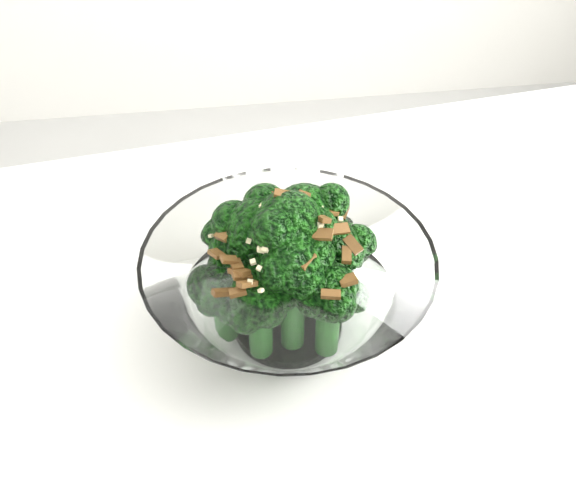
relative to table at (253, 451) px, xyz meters
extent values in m
cube|color=white|center=(0.00, 0.00, 0.05)|extent=(1.29, 0.95, 0.04)
cylinder|color=white|center=(0.49, 0.41, -0.33)|extent=(0.04, 0.04, 0.71)
cylinder|color=white|center=(0.04, 0.08, 0.07)|extent=(0.10, 0.10, 0.01)
cylinder|color=#1A5416|center=(0.06, 0.10, 0.12)|extent=(0.02, 0.02, 0.09)
sphere|color=#144C0E|center=(0.06, 0.10, 0.18)|extent=(0.05, 0.05, 0.05)
cylinder|color=#1A5416|center=(0.08, 0.08, 0.11)|extent=(0.02, 0.02, 0.06)
sphere|color=#144C0E|center=(0.08, 0.08, 0.16)|extent=(0.05, 0.05, 0.05)
cylinder|color=#1A5416|center=(0.04, 0.05, 0.12)|extent=(0.02, 0.02, 0.08)
sphere|color=#144C0E|center=(0.04, 0.05, 0.17)|extent=(0.05, 0.05, 0.05)
cylinder|color=#1A5416|center=(0.07, 0.04, 0.11)|extent=(0.02, 0.02, 0.06)
sphere|color=#144C0E|center=(0.07, 0.04, 0.15)|extent=(0.05, 0.05, 0.05)
cylinder|color=#1A5416|center=(0.04, 0.08, 0.13)|extent=(0.02, 0.02, 0.09)
sphere|color=#144C0E|center=(0.04, 0.08, 0.19)|extent=(0.06, 0.06, 0.06)
cylinder|color=#1A5416|center=(-0.01, 0.07, 0.10)|extent=(0.02, 0.02, 0.04)
sphere|color=#144C0E|center=(-0.01, 0.07, 0.14)|extent=(0.05, 0.05, 0.05)
cylinder|color=#1A5416|center=(0.01, 0.05, 0.11)|extent=(0.02, 0.02, 0.05)
sphere|color=#144C0E|center=(0.01, 0.05, 0.15)|extent=(0.05, 0.05, 0.05)
cylinder|color=#1A5416|center=(0.00, 0.09, 0.11)|extent=(0.02, 0.02, 0.06)
sphere|color=#144C0E|center=(0.00, 0.09, 0.15)|extent=(0.05, 0.05, 0.05)
cylinder|color=#1A5416|center=(0.05, 0.13, 0.10)|extent=(0.02, 0.02, 0.05)
sphere|color=#144C0E|center=(0.05, 0.13, 0.14)|extent=(0.04, 0.04, 0.04)
cylinder|color=#1A5416|center=(0.09, 0.11, 0.10)|extent=(0.02, 0.02, 0.05)
sphere|color=#144C0E|center=(0.09, 0.11, 0.14)|extent=(0.04, 0.04, 0.04)
cylinder|color=#1A5416|center=(0.02, 0.09, 0.12)|extent=(0.02, 0.02, 0.08)
sphere|color=#144C0E|center=(0.02, 0.09, 0.18)|extent=(0.05, 0.05, 0.05)
cube|color=brown|center=(-0.01, 0.04, 0.16)|extent=(0.02, 0.01, 0.01)
cube|color=brown|center=(0.08, 0.13, 0.17)|extent=(0.01, 0.02, 0.01)
cube|color=brown|center=(0.02, 0.07, 0.20)|extent=(0.01, 0.02, 0.01)
cube|color=brown|center=(0.01, 0.03, 0.17)|extent=(0.02, 0.01, 0.01)
cube|color=brown|center=(0.05, 0.07, 0.21)|extent=(0.01, 0.02, 0.01)
cube|color=brown|center=(0.00, 0.03, 0.17)|extent=(0.01, 0.01, 0.01)
cube|color=brown|center=(-0.01, 0.06, 0.18)|extent=(0.01, 0.01, 0.01)
cube|color=brown|center=(0.07, 0.10, 0.19)|extent=(0.01, 0.01, 0.01)
cube|color=brown|center=(0.03, 0.11, 0.19)|extent=(0.02, 0.02, 0.01)
cube|color=brown|center=(0.00, 0.05, 0.17)|extent=(0.02, 0.02, 0.01)
cube|color=brown|center=(0.04, 0.08, 0.21)|extent=(0.01, 0.01, 0.01)
cube|color=brown|center=(0.06, 0.12, 0.18)|extent=(0.02, 0.01, 0.00)
cube|color=brown|center=(0.08, 0.07, 0.19)|extent=(0.02, 0.01, 0.01)
cube|color=brown|center=(0.03, 0.04, 0.18)|extent=(0.02, 0.02, 0.01)
cube|color=brown|center=(-0.01, 0.07, 0.17)|extent=(0.01, 0.02, 0.01)
cube|color=brown|center=(0.08, 0.12, 0.17)|extent=(0.02, 0.02, 0.01)
cube|color=brown|center=(0.04, 0.10, 0.20)|extent=(0.02, 0.02, 0.01)
cube|color=brown|center=(0.00, 0.05, 0.17)|extent=(0.01, 0.01, 0.01)
cube|color=brown|center=(0.09, 0.10, 0.17)|extent=(0.01, 0.02, 0.01)
cube|color=brown|center=(0.02, 0.11, 0.19)|extent=(0.02, 0.02, 0.01)
cube|color=brown|center=(0.08, 0.03, 0.17)|extent=(0.01, 0.01, 0.01)
cube|color=brown|center=(-0.01, 0.09, 0.18)|extent=(0.02, 0.02, 0.01)
cube|color=brown|center=(0.05, 0.09, 0.20)|extent=(0.02, 0.02, 0.01)
cube|color=brown|center=(0.09, 0.06, 0.18)|extent=(0.02, 0.02, 0.01)
cube|color=brown|center=(0.04, 0.07, 0.21)|extent=(0.02, 0.02, 0.01)
cube|color=brown|center=(0.03, 0.13, 0.17)|extent=(0.02, 0.02, 0.01)
cube|color=brown|center=(0.00, 0.04, 0.17)|extent=(0.02, 0.01, 0.01)
cube|color=brown|center=(0.07, 0.14, 0.16)|extent=(0.02, 0.02, 0.01)
cube|color=brown|center=(0.07, 0.07, 0.20)|extent=(0.01, 0.02, 0.01)
cube|color=brown|center=(0.07, 0.09, 0.19)|extent=(0.02, 0.02, 0.01)
cube|color=brown|center=(0.07, 0.14, 0.16)|extent=(0.01, 0.02, 0.01)
cube|color=brown|center=(0.07, 0.12, 0.18)|extent=(0.01, 0.01, 0.01)
cube|color=brown|center=(0.02, 0.10, 0.19)|extent=(0.02, 0.01, 0.00)
cube|color=brown|center=(0.06, 0.06, 0.19)|extent=(0.02, 0.01, 0.01)
cube|color=brown|center=(0.05, 0.04, 0.19)|extent=(0.02, 0.02, 0.01)
cube|color=brown|center=(0.04, 0.04, 0.18)|extent=(0.02, 0.02, 0.01)
cube|color=brown|center=(0.07, 0.02, 0.17)|extent=(0.02, 0.01, 0.01)
cube|color=brown|center=(0.08, 0.05, 0.18)|extent=(0.01, 0.02, 0.01)
cube|color=brown|center=(0.03, 0.12, 0.18)|extent=(0.02, 0.02, 0.01)
cube|color=beige|center=(0.08, 0.10, 0.18)|extent=(0.01, 0.01, 0.00)
cube|color=beige|center=(0.02, 0.05, 0.19)|extent=(0.01, 0.01, 0.01)
cube|color=beige|center=(0.03, 0.08, 0.21)|extent=(0.01, 0.01, 0.01)
cube|color=beige|center=(0.04, 0.05, 0.19)|extent=(0.01, 0.01, 0.00)
cube|color=beige|center=(0.06, 0.11, 0.19)|extent=(0.01, 0.01, 0.00)
cube|color=beige|center=(0.07, 0.07, 0.19)|extent=(0.00, 0.00, 0.00)
cube|color=beige|center=(0.08, 0.08, 0.19)|extent=(0.00, 0.00, 0.00)
cube|color=beige|center=(0.08, 0.10, 0.18)|extent=(0.01, 0.01, 0.01)
cube|color=beige|center=(-0.02, 0.09, 0.17)|extent=(0.00, 0.01, 0.00)
cube|color=beige|center=(0.02, 0.08, 0.20)|extent=(0.01, 0.01, 0.00)
cube|color=beige|center=(0.01, 0.05, 0.18)|extent=(0.00, 0.00, 0.00)
cube|color=beige|center=(0.02, 0.07, 0.19)|extent=(0.01, 0.01, 0.00)
cube|color=beige|center=(0.02, 0.09, 0.20)|extent=(0.01, 0.01, 0.01)
cube|color=beige|center=(0.04, 0.06, 0.20)|extent=(0.00, 0.01, 0.00)
cube|color=beige|center=(0.01, 0.06, 0.19)|extent=(0.01, 0.00, 0.00)
cube|color=beige|center=(0.01, 0.03, 0.17)|extent=(0.00, 0.01, 0.00)
cube|color=beige|center=(0.00, 0.10, 0.18)|extent=(0.01, 0.01, 0.01)
cube|color=beige|center=(0.06, 0.06, 0.20)|extent=(0.01, 0.01, 0.00)
cube|color=beige|center=(0.03, 0.08, 0.21)|extent=(0.01, 0.01, 0.00)
cube|color=beige|center=(0.00, 0.11, 0.18)|extent=(0.01, 0.01, 0.01)
cube|color=beige|center=(0.01, 0.04, 0.18)|extent=(0.00, 0.01, 0.00)
cube|color=beige|center=(0.03, 0.10, 0.20)|extent=(0.01, 0.01, 0.00)
cube|color=beige|center=(0.02, 0.07, 0.20)|extent=(0.01, 0.01, 0.01)
cube|color=beige|center=(0.02, 0.05, 0.19)|extent=(0.01, 0.01, 0.01)
cube|color=beige|center=(0.01, 0.03, 0.17)|extent=(0.01, 0.01, 0.00)
cube|color=beige|center=(0.07, 0.09, 0.20)|extent=(0.01, 0.01, 0.00)
cube|color=beige|center=(0.06, 0.11, 0.19)|extent=(0.01, 0.01, 0.01)
cube|color=beige|center=(0.04, 0.13, 0.17)|extent=(0.00, 0.01, 0.00)
cube|color=beige|center=(0.08, 0.07, 0.19)|extent=(0.00, 0.00, 0.00)
cube|color=beige|center=(0.01, 0.12, 0.17)|extent=(0.01, 0.01, 0.01)
cube|color=beige|center=(0.02, 0.11, 0.19)|extent=(0.00, 0.01, 0.00)
cube|color=beige|center=(0.08, 0.10, 0.18)|extent=(0.01, 0.01, 0.00)
camera|label=1|loc=(-0.01, -0.30, 0.51)|focal=40.00mm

